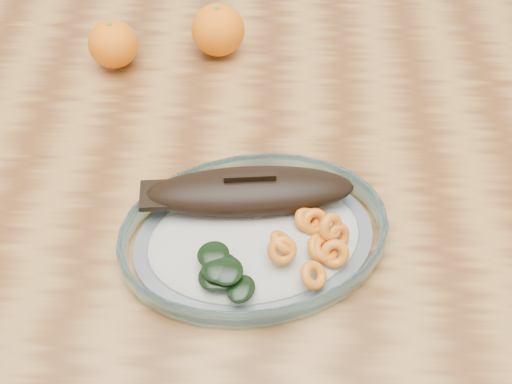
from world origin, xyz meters
TOP-DOWN VIEW (x-y plane):
  - dining_table at (0.00, 0.00)m, footprint 1.20×0.80m
  - plated_meal at (0.09, -0.12)m, footprint 0.67×0.67m
  - orange_left at (-0.12, 0.20)m, footprint 0.07×0.07m
  - orange_right at (0.03, 0.23)m, footprint 0.08×0.08m

SIDE VIEW (x-z plane):
  - dining_table at x=0.00m, z-range 0.28..1.03m
  - plated_meal at x=0.09m, z-range 0.73..0.81m
  - orange_left at x=-0.12m, z-range 0.75..0.82m
  - orange_right at x=0.03m, z-range 0.75..0.83m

